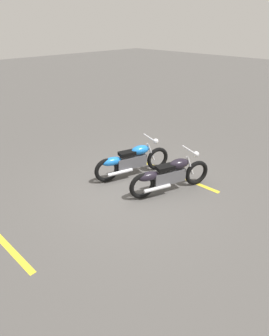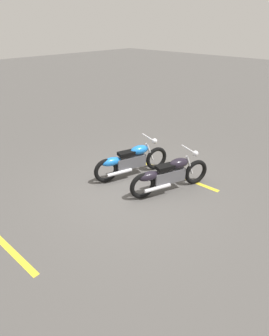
{
  "view_description": "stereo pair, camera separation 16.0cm",
  "coord_description": "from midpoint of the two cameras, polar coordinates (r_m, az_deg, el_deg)",
  "views": [
    {
      "loc": [
        4.35,
        4.33,
        3.81
      ],
      "look_at": [
        0.08,
        0.0,
        0.65
      ],
      "focal_mm": 30.29,
      "sensor_mm": 36.0,
      "label": 1
    },
    {
      "loc": [
        4.47,
        4.22,
        3.81
      ],
      "look_at": [
        0.08,
        0.0,
        0.65
      ],
      "focal_mm": 30.29,
      "sensor_mm": 36.0,
      "label": 2
    }
  ],
  "objects": [
    {
      "name": "ground_plane",
      "position": [
        7.23,
        1.1,
        -4.37
      ],
      "size": [
        60.0,
        60.0,
        0.0
      ],
      "primitive_type": "plane",
      "color": "#514F4C"
    },
    {
      "name": "motorcycle_bright_foreground",
      "position": [
        7.66,
        -0.07,
        1.52
      ],
      "size": [
        2.16,
        0.84,
        1.04
      ],
      "rotation": [
        0.0,
        0.0,
        2.84
      ],
      "color": "black",
      "rests_on": "ground"
    },
    {
      "name": "motorcycle_dark_foreground",
      "position": [
        6.99,
        7.58,
        -1.43
      ],
      "size": [
        2.13,
        0.9,
        1.04
      ],
      "rotation": [
        0.0,
        0.0,
        2.79
      ],
      "color": "black",
      "rests_on": "ground"
    },
    {
      "name": "parking_stripe_near",
      "position": [
        8.12,
        7.31,
        -0.77
      ],
      "size": [
        0.24,
        3.2,
        0.01
      ],
      "primitive_type": "cube",
      "rotation": [
        0.0,
        0.0,
        1.61
      ],
      "color": "yellow",
      "rests_on": "ground"
    }
  ]
}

